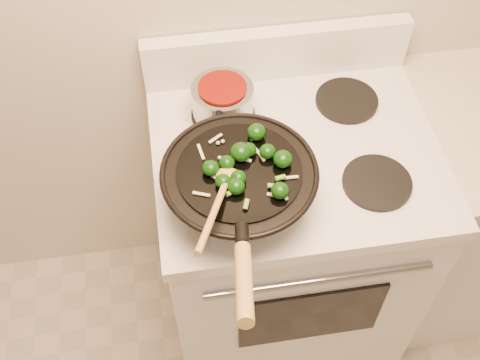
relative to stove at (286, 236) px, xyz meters
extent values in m
cube|color=white|center=(0.00, 0.00, -0.03)|extent=(0.76, 0.64, 0.88)
cube|color=white|center=(0.00, 0.00, 0.43)|extent=(0.78, 0.66, 0.04)
cube|color=white|center=(0.00, 0.30, 0.53)|extent=(0.78, 0.05, 0.16)
cylinder|color=#93979B|center=(0.00, -0.33, 0.31)|extent=(0.60, 0.02, 0.02)
cube|color=black|center=(0.00, -0.33, 0.08)|extent=(0.42, 0.01, 0.28)
cylinder|color=black|center=(-0.18, -0.15, 0.46)|extent=(0.18, 0.18, 0.01)
cylinder|color=black|center=(0.18, -0.15, 0.46)|extent=(0.18, 0.18, 0.01)
cylinder|color=black|center=(-0.18, 0.15, 0.46)|extent=(0.18, 0.18, 0.01)
cylinder|color=black|center=(0.18, 0.15, 0.46)|extent=(0.18, 0.18, 0.01)
torus|color=black|center=(-0.18, -0.15, 0.57)|extent=(0.38, 0.38, 0.01)
cylinder|color=black|center=(-0.18, -0.15, 0.57)|extent=(0.30, 0.30, 0.01)
cylinder|color=black|center=(-0.21, -0.36, 0.63)|extent=(0.04, 0.07, 0.04)
cylinder|color=#B78948|center=(-0.22, -0.49, 0.66)|extent=(0.06, 0.20, 0.09)
ellipsoid|color=black|center=(-0.20, -0.21, 0.59)|extent=(0.04, 0.04, 0.04)
cylinder|color=#497B2C|center=(-0.18, -0.21, 0.58)|extent=(0.02, 0.02, 0.02)
ellipsoid|color=black|center=(-0.10, -0.24, 0.59)|extent=(0.04, 0.04, 0.04)
ellipsoid|color=black|center=(-0.19, -0.19, 0.59)|extent=(0.04, 0.04, 0.03)
ellipsoid|color=black|center=(-0.15, -0.11, 0.59)|extent=(0.04, 0.04, 0.03)
cylinder|color=#497B2C|center=(-0.14, -0.11, 0.58)|extent=(0.02, 0.02, 0.02)
ellipsoid|color=black|center=(-0.25, -0.15, 0.59)|extent=(0.04, 0.04, 0.04)
ellipsoid|color=black|center=(-0.21, -0.14, 0.59)|extent=(0.04, 0.04, 0.03)
ellipsoid|color=black|center=(-0.08, -0.15, 0.60)|extent=(0.05, 0.05, 0.04)
cylinder|color=#497B2C|center=(-0.06, -0.15, 0.58)|extent=(0.02, 0.02, 0.01)
ellipsoid|color=black|center=(-0.22, -0.19, 0.59)|extent=(0.04, 0.04, 0.03)
ellipsoid|color=black|center=(-0.17, -0.11, 0.60)|extent=(0.05, 0.05, 0.04)
ellipsoid|color=black|center=(-0.11, -0.12, 0.59)|extent=(0.04, 0.04, 0.03)
cylinder|color=#497B2C|center=(-0.09, -0.12, 0.58)|extent=(0.01, 0.02, 0.02)
ellipsoid|color=black|center=(-0.12, -0.06, 0.60)|extent=(0.05, 0.05, 0.04)
cube|color=silver|center=(-0.13, -0.05, 0.58)|extent=(0.02, 0.03, 0.00)
cube|color=silver|center=(-0.10, -0.23, 0.58)|extent=(0.02, 0.05, 0.00)
cube|color=silver|center=(-0.22, -0.05, 0.58)|extent=(0.04, 0.03, 0.00)
cube|color=silver|center=(-0.11, -0.24, 0.58)|extent=(0.05, 0.02, 0.00)
cube|color=silver|center=(-0.26, -0.09, 0.58)|extent=(0.01, 0.05, 0.00)
cube|color=silver|center=(-0.25, -0.16, 0.58)|extent=(0.03, 0.03, 0.00)
cube|color=silver|center=(-0.28, -0.21, 0.58)|extent=(0.04, 0.02, 0.00)
cube|color=silver|center=(-0.07, -0.19, 0.58)|extent=(0.05, 0.01, 0.00)
cube|color=silver|center=(-0.17, -0.12, 0.58)|extent=(0.05, 0.03, 0.00)
cube|color=silver|center=(-0.12, -0.11, 0.58)|extent=(0.02, 0.05, 0.00)
cylinder|color=#5CA635|center=(-0.21, -0.22, 0.59)|extent=(0.02, 0.03, 0.01)
cylinder|color=#5CA635|center=(-0.09, -0.20, 0.59)|extent=(0.03, 0.03, 0.01)
cylinder|color=#5CA635|center=(-0.11, -0.22, 0.59)|extent=(0.02, 0.01, 0.02)
cylinder|color=#5CA635|center=(-0.17, -0.11, 0.59)|extent=(0.01, 0.02, 0.01)
cylinder|color=#5CA635|center=(-0.18, -0.26, 0.59)|extent=(0.02, 0.03, 0.02)
sphere|color=beige|center=(-0.21, -0.19, 0.58)|extent=(0.01, 0.01, 0.01)
sphere|color=beige|center=(-0.21, -0.06, 0.58)|extent=(0.01, 0.01, 0.01)
sphere|color=beige|center=(-0.22, -0.06, 0.58)|extent=(0.01, 0.01, 0.01)
sphere|color=beige|center=(-0.22, -0.11, 0.58)|extent=(0.01, 0.01, 0.01)
sphere|color=beige|center=(-0.20, -0.22, 0.58)|extent=(0.01, 0.01, 0.01)
ellipsoid|color=#B78948|center=(-0.21, -0.17, 0.59)|extent=(0.07, 0.07, 0.02)
cylinder|color=#B78948|center=(-0.26, -0.29, 0.62)|extent=(0.11, 0.24, 0.08)
cylinder|color=#93979B|center=(-0.18, 0.15, 0.51)|extent=(0.17, 0.17, 0.09)
cylinder|color=#620B04|center=(-0.18, 0.15, 0.56)|extent=(0.13, 0.13, 0.01)
cylinder|color=black|center=(-0.21, 0.01, 0.55)|extent=(0.04, 0.11, 0.02)
camera|label=1|loc=(-0.31, -1.02, 1.69)|focal=45.00mm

